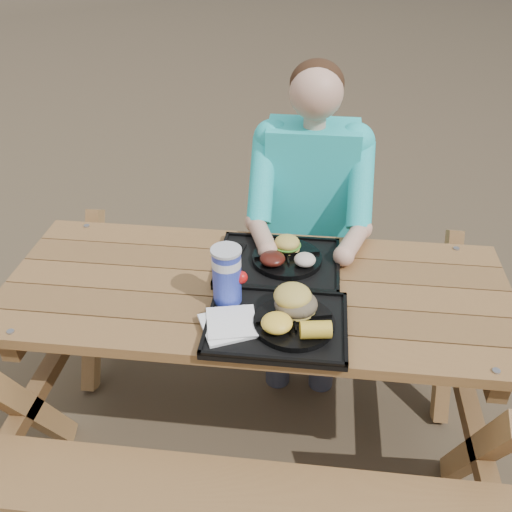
# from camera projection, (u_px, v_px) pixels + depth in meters

# --- Properties ---
(ground) EXTENTS (60.00, 60.00, 0.00)m
(ground) POSITION_uv_depth(u_px,v_px,m) (256.00, 427.00, 2.44)
(ground) COLOR #999999
(ground) RESTS_ON ground
(picnic_table) EXTENTS (1.80, 1.49, 0.75)m
(picnic_table) POSITION_uv_depth(u_px,v_px,m) (256.00, 363.00, 2.23)
(picnic_table) COLOR #999999
(picnic_table) RESTS_ON ground
(tray_near) EXTENTS (0.45, 0.35, 0.02)m
(tray_near) POSITION_uv_depth(u_px,v_px,m) (277.00, 325.00, 1.83)
(tray_near) COLOR black
(tray_near) RESTS_ON picnic_table
(tray_far) EXTENTS (0.45, 0.35, 0.02)m
(tray_far) POSITION_uv_depth(u_px,v_px,m) (279.00, 264.00, 2.12)
(tray_far) COLOR black
(tray_far) RESTS_ON picnic_table
(plate_near) EXTENTS (0.26, 0.26, 0.02)m
(plate_near) POSITION_uv_depth(u_px,v_px,m) (294.00, 323.00, 1.81)
(plate_near) COLOR black
(plate_near) RESTS_ON tray_near
(plate_far) EXTENTS (0.26, 0.26, 0.02)m
(plate_far) POSITION_uv_depth(u_px,v_px,m) (287.00, 258.00, 2.12)
(plate_far) COLOR black
(plate_far) RESTS_ON tray_far
(napkin_stack) EXTENTS (0.21, 0.21, 0.02)m
(napkin_stack) POSITION_uv_depth(u_px,v_px,m) (228.00, 325.00, 1.80)
(napkin_stack) COLOR white
(napkin_stack) RESTS_ON tray_near
(soda_cup) EXTENTS (0.10, 0.10, 0.19)m
(soda_cup) POSITION_uv_depth(u_px,v_px,m) (227.00, 276.00, 1.87)
(soda_cup) COLOR #1629AB
(soda_cup) RESTS_ON tray_near
(condiment_bbq) EXTENTS (0.05, 0.05, 0.03)m
(condiment_bbq) POSITION_uv_depth(u_px,v_px,m) (283.00, 295.00, 1.92)
(condiment_bbq) COLOR #340507
(condiment_bbq) RESTS_ON tray_near
(condiment_mustard) EXTENTS (0.05, 0.05, 0.03)m
(condiment_mustard) POSITION_uv_depth(u_px,v_px,m) (297.00, 297.00, 1.92)
(condiment_mustard) COLOR yellow
(condiment_mustard) RESTS_ON tray_near
(sandwich) EXTENTS (0.13, 0.13, 0.13)m
(sandwich) POSITION_uv_depth(u_px,v_px,m) (296.00, 294.00, 1.81)
(sandwich) COLOR gold
(sandwich) RESTS_ON plate_near
(mac_cheese) EXTENTS (0.10, 0.10, 0.05)m
(mac_cheese) POSITION_uv_depth(u_px,v_px,m) (277.00, 323.00, 1.76)
(mac_cheese) COLOR yellow
(mac_cheese) RESTS_ON plate_near
(corn_cob) EXTENTS (0.11, 0.11, 0.06)m
(corn_cob) POSITION_uv_depth(u_px,v_px,m) (316.00, 330.00, 1.73)
(corn_cob) COLOR yellow
(corn_cob) RESTS_ON plate_near
(cutlery_far) EXTENTS (0.06, 0.17, 0.01)m
(cutlery_far) POSITION_uv_depth(u_px,v_px,m) (236.00, 256.00, 2.15)
(cutlery_far) COLOR black
(cutlery_far) RESTS_ON tray_far
(burger) EXTENTS (0.10, 0.10, 0.09)m
(burger) POSITION_uv_depth(u_px,v_px,m) (287.00, 240.00, 2.13)
(burger) COLOR gold
(burger) RESTS_ON plate_far
(baked_beans) EXTENTS (0.09, 0.09, 0.04)m
(baked_beans) POSITION_uv_depth(u_px,v_px,m) (272.00, 259.00, 2.06)
(baked_beans) COLOR #43130D
(baked_beans) RESTS_ON plate_far
(potato_salad) EXTENTS (0.08, 0.08, 0.04)m
(potato_salad) POSITION_uv_depth(u_px,v_px,m) (305.00, 260.00, 2.05)
(potato_salad) COLOR beige
(potato_salad) RESTS_ON plate_far
(diner) EXTENTS (0.48, 0.84, 1.28)m
(diner) POSITION_uv_depth(u_px,v_px,m) (308.00, 231.00, 2.55)
(diner) COLOR #1CC8C0
(diner) RESTS_ON ground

